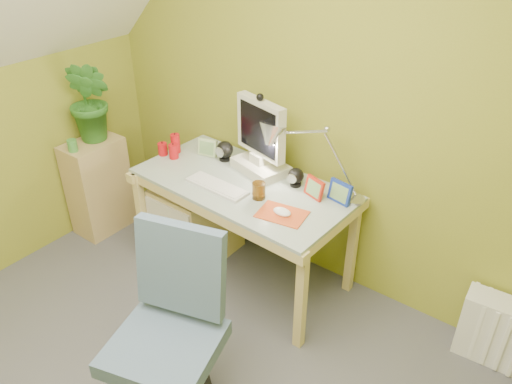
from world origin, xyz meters
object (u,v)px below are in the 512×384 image
Objects in this scene: side_ledge at (99,186)px; task_chair at (164,346)px; potted_plant at (91,101)px; desk at (243,231)px; radiator at (499,332)px; desk_lamp at (328,145)px; monitor at (261,135)px.

side_ledge is 0.74× the size of task_chair.
potted_plant is at bearing 133.94° from task_chair.
task_chair is (0.36, -1.02, 0.12)m from desk.
radiator is at bearing 32.00° from task_chair.
desk_lamp reaches higher than desk.
potted_plant is (-1.16, -0.15, 0.64)m from desk.
side_ledge is at bearing -109.44° from potted_plant.
side_ledge is at bearing -167.64° from desk.
task_chair is 1.75m from radiator.
radiator is at bearing 8.93° from potted_plant.
side_ledge is 1.78× the size of radiator.
desk_lamp is at bearing 14.65° from monitor.
desk is 1.09m from task_chair.
desk is at bearing -75.35° from monitor.
task_chair is at bearing -58.58° from monitor.
potted_plant is (-1.61, -0.33, -0.02)m from desk_lamp.
radiator is (2.68, 0.47, -0.15)m from side_ledge.
desk_lamp is at bearing 11.65° from potted_plant.
side_ledge is at bearing 135.65° from task_chair.
desk_lamp is 1.34m from radiator.
potted_plant is 1.45× the size of radiator.
radiator is (1.51, 0.09, -0.75)m from monitor.
desk is at bearing -155.63° from desk_lamp.
desk_lamp reaches higher than monitor.
task_chair is 2.39× the size of radiator.
side_ledge is 0.64m from potted_plant.
potted_plant is at bearing -175.33° from radiator.
side_ledge is at bearing -147.37° from monitor.
monitor is 0.52× the size of task_chair.
potted_plant is 0.61× the size of task_chair.
desk_lamp is 1.08× the size of potted_plant.
desk_lamp is (0.45, 0.18, 0.66)m from desk.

